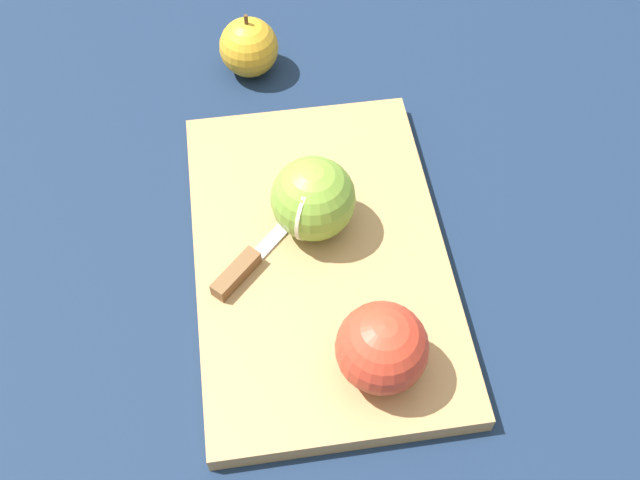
# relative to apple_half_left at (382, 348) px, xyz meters

# --- Properties ---
(ground_plane) EXTENTS (4.00, 4.00, 0.00)m
(ground_plane) POSITION_rel_apple_half_left_xyz_m (0.14, 0.03, -0.07)
(ground_plane) COLOR #14233D
(cutting_board) EXTENTS (0.43, 0.28, 0.02)m
(cutting_board) POSITION_rel_apple_half_left_xyz_m (0.14, 0.03, -0.05)
(cutting_board) COLOR #A37A4C
(cutting_board) RESTS_ON ground_plane
(apple_half_left) EXTENTS (0.09, 0.09, 0.09)m
(apple_half_left) POSITION_rel_apple_half_left_xyz_m (0.00, 0.00, 0.00)
(apple_half_left) COLOR red
(apple_half_left) RESTS_ON cutting_board
(apple_half_right) EXTENTS (0.09, 0.09, 0.09)m
(apple_half_right) POSITION_rel_apple_half_left_xyz_m (0.18, 0.03, 0.00)
(apple_half_right) COLOR olive
(apple_half_right) RESTS_ON cutting_board
(knife) EXTENTS (0.10, 0.11, 0.02)m
(knife) POSITION_rel_apple_half_left_xyz_m (0.13, 0.11, -0.04)
(knife) COLOR silver
(knife) RESTS_ON cutting_board
(apple_whole) EXTENTS (0.07, 0.07, 0.09)m
(apple_whole) POSITION_rel_apple_half_left_xyz_m (0.45, 0.06, -0.03)
(apple_whole) COLOR gold
(apple_whole) RESTS_ON ground_plane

